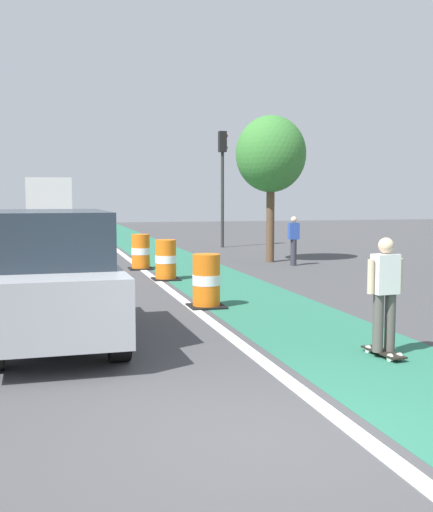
{
  "coord_description": "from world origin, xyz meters",
  "views": [
    {
      "loc": [
        -1.91,
        -5.41,
        2.26
      ],
      "look_at": [
        1.26,
        6.45,
        1.1
      ],
      "focal_mm": 44.42,
      "sensor_mm": 36.0,
      "label": 1
    }
  ],
  "objects_px": {
    "traffic_barrel_front": "(206,281)",
    "traffic_light_corner": "(223,168)",
    "street_tree_sidewalk": "(271,155)",
    "delivery_truck_down_block": "(49,204)",
    "traffic_barrel_mid": "(166,260)",
    "traffic_barrel_back": "(141,252)",
    "pedestrian_crossing": "(294,239)",
    "skateboarder_on_lane": "(385,293)",
    "parked_suv_nearest": "(53,276)"
  },
  "relations": [
    {
      "from": "traffic_barrel_back",
      "to": "traffic_light_corner",
      "type": "relative_size",
      "value": 0.21
    },
    {
      "from": "delivery_truck_down_block",
      "to": "street_tree_sidewalk",
      "type": "distance_m",
      "value": 18.29
    },
    {
      "from": "skateboarder_on_lane",
      "to": "traffic_light_corner",
      "type": "relative_size",
      "value": 0.33
    },
    {
      "from": "traffic_barrel_back",
      "to": "traffic_light_corner",
      "type": "bearing_deg",
      "value": 57.83
    },
    {
      "from": "traffic_barrel_front",
      "to": "street_tree_sidewalk",
      "type": "bearing_deg",
      "value": 62.1
    },
    {
      "from": "traffic_barrel_back",
      "to": "skateboarder_on_lane",
      "type": "bearing_deg",
      "value": -81.4
    },
    {
      "from": "traffic_barrel_front",
      "to": "pedestrian_crossing",
      "type": "height_order",
      "value": "pedestrian_crossing"
    },
    {
      "from": "parked_suv_nearest",
      "to": "traffic_barrel_front",
      "type": "bearing_deg",
      "value": 38.18
    },
    {
      "from": "parked_suv_nearest",
      "to": "pedestrian_crossing",
      "type": "xyz_separation_m",
      "value": [
        7.7,
        9.25,
        -0.17
      ]
    },
    {
      "from": "parked_suv_nearest",
      "to": "street_tree_sidewalk",
      "type": "relative_size",
      "value": 0.93
    },
    {
      "from": "delivery_truck_down_block",
      "to": "traffic_barrel_mid",
      "type": "bearing_deg",
      "value": -81.72
    },
    {
      "from": "pedestrian_crossing",
      "to": "traffic_barrel_front",
      "type": "bearing_deg",
      "value": -124.2
    },
    {
      "from": "skateboarder_on_lane",
      "to": "traffic_barrel_mid",
      "type": "bearing_deg",
      "value": 99.27
    },
    {
      "from": "traffic_light_corner",
      "to": "pedestrian_crossing",
      "type": "bearing_deg",
      "value": -88.17
    },
    {
      "from": "delivery_truck_down_block",
      "to": "traffic_light_corner",
      "type": "distance_m",
      "value": 12.69
    },
    {
      "from": "traffic_barrel_front",
      "to": "delivery_truck_down_block",
      "type": "height_order",
      "value": "delivery_truck_down_block"
    },
    {
      "from": "parked_suv_nearest",
      "to": "delivery_truck_down_block",
      "type": "distance_m",
      "value": 27.22
    },
    {
      "from": "parked_suv_nearest",
      "to": "traffic_barrel_front",
      "type": "xyz_separation_m",
      "value": [
        3.04,
        2.39,
        -0.5
      ]
    },
    {
      "from": "parked_suv_nearest",
      "to": "traffic_light_corner",
      "type": "xyz_separation_m",
      "value": [
        7.45,
        17.03,
        2.47
      ]
    },
    {
      "from": "pedestrian_crossing",
      "to": "skateboarder_on_lane",
      "type": "bearing_deg",
      "value": -105.78
    },
    {
      "from": "traffic_barrel_front",
      "to": "traffic_barrel_mid",
      "type": "bearing_deg",
      "value": 90.3
    },
    {
      "from": "traffic_barrel_back",
      "to": "pedestrian_crossing",
      "type": "distance_m",
      "value": 5.0
    },
    {
      "from": "traffic_barrel_front",
      "to": "traffic_light_corner",
      "type": "height_order",
      "value": "traffic_light_corner"
    },
    {
      "from": "skateboarder_on_lane",
      "to": "delivery_truck_down_block",
      "type": "bearing_deg",
      "value": 98.58
    },
    {
      "from": "traffic_barrel_mid",
      "to": "traffic_barrel_back",
      "type": "bearing_deg",
      "value": 96.32
    },
    {
      "from": "parked_suv_nearest",
      "to": "traffic_barrel_mid",
      "type": "bearing_deg",
      "value": 66.15
    },
    {
      "from": "traffic_barrel_front",
      "to": "traffic_light_corner",
      "type": "relative_size",
      "value": 0.21
    },
    {
      "from": "traffic_barrel_front",
      "to": "traffic_barrel_back",
      "type": "relative_size",
      "value": 1.0
    },
    {
      "from": "delivery_truck_down_block",
      "to": "pedestrian_crossing",
      "type": "relative_size",
      "value": 4.73
    },
    {
      "from": "skateboarder_on_lane",
      "to": "traffic_barrel_mid",
      "type": "relative_size",
      "value": 1.55
    },
    {
      "from": "traffic_barrel_front",
      "to": "street_tree_sidewalk",
      "type": "distance_m",
      "value": 9.73
    },
    {
      "from": "traffic_barrel_mid",
      "to": "delivery_truck_down_block",
      "type": "distance_m",
      "value": 20.64
    },
    {
      "from": "traffic_barrel_back",
      "to": "delivery_truck_down_block",
      "type": "relative_size",
      "value": 0.14
    },
    {
      "from": "parked_suv_nearest",
      "to": "traffic_barrel_back",
      "type": "bearing_deg",
      "value": 74.04
    },
    {
      "from": "traffic_light_corner",
      "to": "street_tree_sidewalk",
      "type": "bearing_deg",
      "value": -90.9
    },
    {
      "from": "parked_suv_nearest",
      "to": "traffic_barrel_mid",
      "type": "height_order",
      "value": "parked_suv_nearest"
    },
    {
      "from": "traffic_barrel_mid",
      "to": "traffic_light_corner",
      "type": "xyz_separation_m",
      "value": [
        4.44,
        10.21,
        2.97
      ]
    },
    {
      "from": "traffic_barrel_back",
      "to": "delivery_truck_down_block",
      "type": "bearing_deg",
      "value": 98.57
    },
    {
      "from": "street_tree_sidewalk",
      "to": "traffic_light_corner",
      "type": "bearing_deg",
      "value": 89.1
    },
    {
      "from": "skateboarder_on_lane",
      "to": "traffic_light_corner",
      "type": "height_order",
      "value": "traffic_light_corner"
    },
    {
      "from": "skateboarder_on_lane",
      "to": "traffic_barrel_front",
      "type": "bearing_deg",
      "value": 107.62
    },
    {
      "from": "street_tree_sidewalk",
      "to": "delivery_truck_down_block",
      "type": "bearing_deg",
      "value": 113.65
    },
    {
      "from": "skateboarder_on_lane",
      "to": "parked_suv_nearest",
      "type": "relative_size",
      "value": 0.36
    },
    {
      "from": "traffic_light_corner",
      "to": "traffic_barrel_back",
      "type": "bearing_deg",
      "value": -122.17
    },
    {
      "from": "pedestrian_crossing",
      "to": "traffic_barrel_mid",
      "type": "bearing_deg",
      "value": -152.59
    },
    {
      "from": "street_tree_sidewalk",
      "to": "traffic_barrel_back",
      "type": "bearing_deg",
      "value": -167.46
    },
    {
      "from": "traffic_barrel_front",
      "to": "traffic_barrel_mid",
      "type": "distance_m",
      "value": 4.43
    },
    {
      "from": "parked_suv_nearest",
      "to": "traffic_light_corner",
      "type": "bearing_deg",
      "value": 66.36
    },
    {
      "from": "delivery_truck_down_block",
      "to": "traffic_light_corner",
      "type": "xyz_separation_m",
      "value": [
        7.4,
        -10.18,
        1.65
      ]
    },
    {
      "from": "traffic_barrel_mid",
      "to": "traffic_barrel_back",
      "type": "height_order",
      "value": "same"
    }
  ]
}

